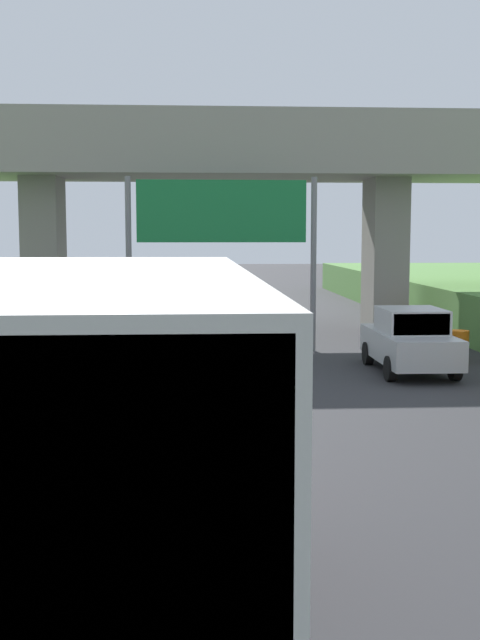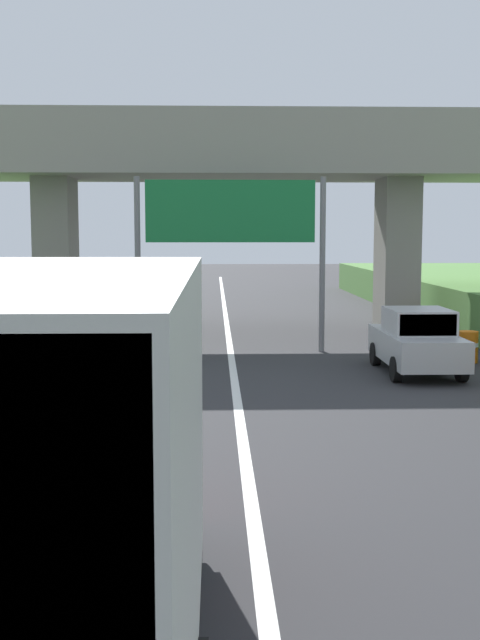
# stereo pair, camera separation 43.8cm
# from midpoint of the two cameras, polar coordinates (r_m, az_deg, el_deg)

# --- Properties ---
(lane_centre_stripe) EXTENTS (0.20, 90.14, 0.01)m
(lane_centre_stripe) POSITION_cam_midpoint_polar(r_m,az_deg,el_deg) (23.29, -0.08, -2.81)
(lane_centre_stripe) COLOR white
(lane_centre_stripe) RESTS_ON ground
(overpass_bridge) EXTENTS (40.00, 4.80, 7.91)m
(overpass_bridge) POSITION_cam_midpoint_polar(r_m,az_deg,el_deg) (29.37, -0.46, 10.74)
(overpass_bridge) COLOR gray
(overpass_bridge) RESTS_ON ground
(overhead_highway_sign) EXTENTS (5.88, 0.18, 5.41)m
(overhead_highway_sign) POSITION_cam_midpoint_polar(r_m,az_deg,el_deg) (24.40, -0.18, 7.01)
(overhead_highway_sign) COLOR slate
(overhead_highway_sign) RESTS_ON ground
(truck_red) EXTENTS (2.44, 7.30, 3.44)m
(truck_red) POSITION_cam_midpoint_polar(r_m,az_deg,el_deg) (5.85, -12.33, -10.97)
(truck_red) COLOR black
(truck_red) RESTS_ON ground
(car_silver) EXTENTS (1.86, 4.10, 1.72)m
(car_silver) POSITION_cam_midpoint_polar(r_m,az_deg,el_deg) (21.32, 13.22, -1.49)
(car_silver) COLOR #B2B5B7
(car_silver) RESTS_ON ground
(construction_barrel_3) EXTENTS (0.57, 0.57, 0.90)m
(construction_barrel_3) POSITION_cam_midpoint_polar(r_m,az_deg,el_deg) (23.55, 16.64, -1.85)
(construction_barrel_3) COLOR orange
(construction_barrel_3) RESTS_ON ground
(construction_barrel_4) EXTENTS (0.57, 0.57, 0.90)m
(construction_barrel_4) POSITION_cam_midpoint_polar(r_m,az_deg,el_deg) (28.64, 13.10, -0.36)
(construction_barrel_4) COLOR orange
(construction_barrel_4) RESTS_ON ground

